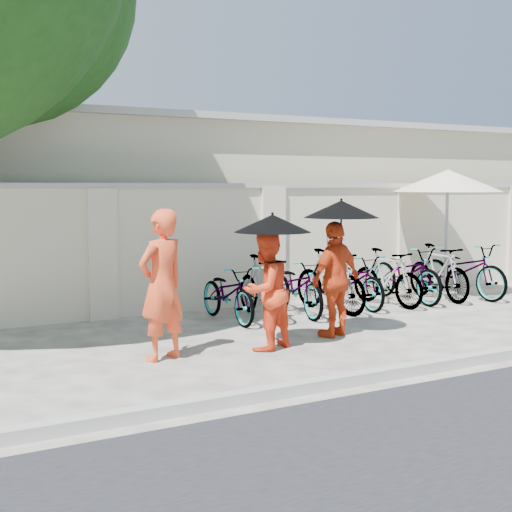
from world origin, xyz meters
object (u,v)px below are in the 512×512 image
monk_left (162,285)px  monk_right (336,279)px  monk_center (266,291)px  patio_umbrella (448,182)px

monk_left → monk_right: bearing=160.9°
monk_center → patio_umbrella: 5.50m
monk_left → monk_center: (1.32, -0.15, -0.14)m
monk_right → patio_umbrella: (3.73, 1.78, 1.31)m
patio_umbrella → monk_right: bearing=-154.5°
monk_center → monk_right: (1.21, 0.20, 0.04)m
monk_center → patio_umbrella: size_ratio=0.59×
patio_umbrella → monk_center: bearing=-158.1°
monk_left → monk_right: (2.53, 0.06, -0.11)m
monk_right → patio_umbrella: patio_umbrella is taller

